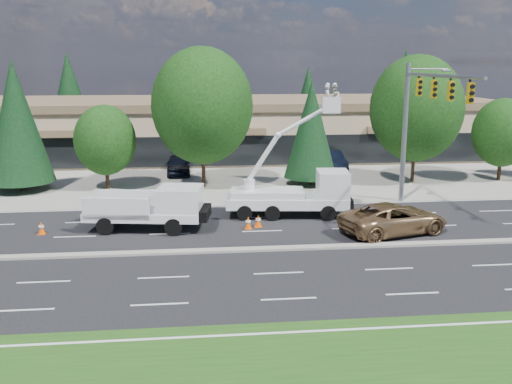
{
  "coord_description": "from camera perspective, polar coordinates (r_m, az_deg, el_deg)",
  "views": [
    {
      "loc": [
        -3.42,
        -26.53,
        9.05
      ],
      "look_at": [
        -0.42,
        2.38,
        2.4
      ],
      "focal_mm": 40.0,
      "sensor_mm": 36.0,
      "label": 1
    }
  ],
  "objects": [
    {
      "name": "tree_front_b",
      "position": [
        43.59,
        -22.83,
        6.53
      ],
      "size": [
        4.71,
        4.71,
        9.28
      ],
      "color": "#332114",
      "rests_on": "ground"
    },
    {
      "name": "utility_pickup",
      "position": [
        31.8,
        -10.28,
        -1.99
      ],
      "size": [
        6.6,
        3.25,
        2.42
      ],
      "rotation": [
        0.0,
        0.0,
        -0.15
      ],
      "color": "white",
      "rests_on": "ground"
    },
    {
      "name": "traffic_cone_c",
      "position": [
        32.0,
        0.23,
        -2.91
      ],
      "size": [
        0.4,
        0.4,
        0.7
      ],
      "color": "#FF5508",
      "rests_on": "ground"
    },
    {
      "name": "tree_back_c",
      "position": [
        69.98,
        5.21,
        9.16
      ],
      "size": [
        4.31,
        4.31,
        8.5
      ],
      "color": "#332114",
      "rests_on": "ground"
    },
    {
      "name": "tree_back_d",
      "position": [
        73.17,
        14.63,
        9.85
      ],
      "size": [
        5.38,
        5.38,
        10.61
      ],
      "color": "#332114",
      "rests_on": "ground"
    },
    {
      "name": "road_median",
      "position": [
        28.22,
        1.35,
        -5.69
      ],
      "size": [
        120.0,
        0.55,
        0.12
      ],
      "primitive_type": "cube",
      "color": "gray",
      "rests_on": "ground"
    },
    {
      "name": "bucket_truck",
      "position": [
        34.01,
        4.36,
        0.37
      ],
      "size": [
        7.58,
        2.96,
        7.88
      ],
      "rotation": [
        0.0,
        0.0,
        -0.11
      ],
      "color": "white",
      "rests_on": "ground"
    },
    {
      "name": "tree_front_g",
      "position": [
        47.98,
        23.45,
        5.47
      ],
      "size": [
        4.6,
        4.6,
        6.38
      ],
      "color": "#332114",
      "rests_on": "ground"
    },
    {
      "name": "minivan",
      "position": [
        31.55,
        13.63,
        -2.59
      ],
      "size": [
        6.5,
        4.39,
        1.65
      ],
      "primitive_type": "imported",
      "rotation": [
        0.0,
        0.0,
        1.87
      ],
      "color": "olive",
      "rests_on": "ground"
    },
    {
      "name": "strip_mall",
      "position": [
        56.95,
        -2.46,
        6.61
      ],
      "size": [
        50.4,
        15.4,
        5.5
      ],
      "color": "tan",
      "rests_on": "ground"
    },
    {
      "name": "ground",
      "position": [
        28.24,
        1.35,
        -5.81
      ],
      "size": [
        140.0,
        140.0,
        0.0
      ],
      "primitive_type": "plane",
      "color": "black",
      "rests_on": "ground"
    },
    {
      "name": "tree_front_f",
      "position": [
        44.79,
        15.76,
        8.04
      ],
      "size": [
        6.94,
        6.94,
        9.64
      ],
      "color": "#332114",
      "rests_on": "ground"
    },
    {
      "name": "traffic_cone_a",
      "position": [
        32.76,
        -20.67,
        -3.38
      ],
      "size": [
        0.4,
        0.4,
        0.7
      ],
      "color": "#FF5508",
      "rests_on": "ground"
    },
    {
      "name": "traffic_cone_b",
      "position": [
        31.61,
        -0.78,
        -3.11
      ],
      "size": [
        0.4,
        0.4,
        0.7
      ],
      "color": "#FF5508",
      "rests_on": "ground"
    },
    {
      "name": "traffic_cone_d",
      "position": [
        33.06,
        13.11,
        -2.73
      ],
      "size": [
        0.4,
        0.4,
        0.7
      ],
      "color": "#FF5508",
      "rests_on": "ground"
    },
    {
      "name": "tree_back_b",
      "position": [
        68.61,
        -6.51,
        10.13
      ],
      "size": [
        5.52,
        5.52,
        10.89
      ],
      "color": "#332114",
      "rests_on": "ground"
    },
    {
      "name": "tree_back_a",
      "position": [
        70.16,
        -18.16,
        9.33
      ],
      "size": [
        5.17,
        5.17,
        10.18
      ],
      "color": "#332114",
      "rests_on": "ground"
    },
    {
      "name": "parked_car_west",
      "position": [
        47.31,
        -7.78,
        2.72
      ],
      "size": [
        2.01,
        4.7,
        1.58
      ],
      "primitive_type": "imported",
      "rotation": [
        0.0,
        0.0,
        0.03
      ],
      "color": "black",
      "rests_on": "ground"
    },
    {
      "name": "concrete_apron",
      "position": [
        47.53,
        -1.69,
        1.91
      ],
      "size": [
        140.0,
        22.0,
        0.01
      ],
      "primitive_type": "cube",
      "color": "gray",
      "rests_on": "ground"
    },
    {
      "name": "tree_front_e",
      "position": [
        42.66,
        5.53,
        6.27
      ],
      "size": [
        3.95,
        3.95,
        7.79
      ],
      "color": "#332114",
      "rests_on": "ground"
    },
    {
      "name": "signal_mast",
      "position": [
        36.3,
        16.0,
        7.66
      ],
      "size": [
        2.76,
        10.16,
        9.0
      ],
      "color": "gray",
      "rests_on": "ground"
    },
    {
      "name": "parked_car_east",
      "position": [
        49.41,
        7.56,
        3.16
      ],
      "size": [
        1.9,
        4.92,
        1.6
      ],
      "primitive_type": "imported",
      "rotation": [
        0.0,
        0.0,
        0.04
      ],
      "color": "black",
      "rests_on": "ground"
    },
    {
      "name": "tree_front_d",
      "position": [
        41.65,
        -5.39,
        8.57
      ],
      "size": [
        7.33,
        7.33,
        10.18
      ],
      "color": "#332114",
      "rests_on": "ground"
    },
    {
      "name": "tree_front_c",
      "position": [
        42.41,
        -14.86,
        5.04
      ],
      "size": [
        4.4,
        4.4,
        6.11
      ],
      "color": "#332114",
      "rests_on": "ground"
    }
  ]
}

